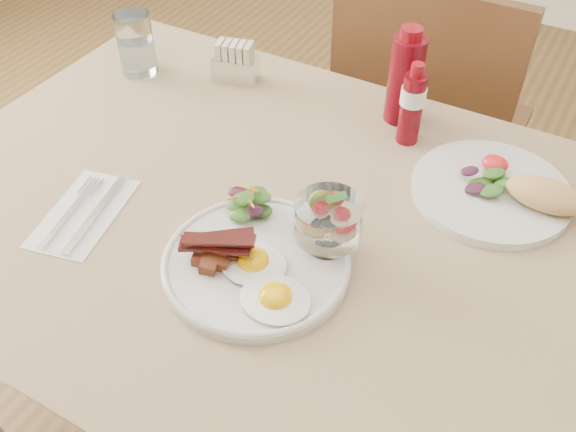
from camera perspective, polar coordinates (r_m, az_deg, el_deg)
name	(u,v)px	position (r m, az deg, el deg)	size (l,w,h in m)	color
table	(299,260)	(1.09, 0.95, -3.94)	(1.33, 0.88, 0.75)	#523419
chair_far	(425,127)	(1.65, 12.09, 7.70)	(0.42, 0.42, 0.93)	#523419
main_plate	(256,264)	(0.95, -2.83, -4.30)	(0.28, 0.28, 0.02)	silver
fried_eggs	(264,279)	(0.91, -2.14, -5.62)	(0.17, 0.14, 0.03)	white
bacon_potato_pile	(216,251)	(0.93, -6.41, -3.07)	(0.11, 0.08, 0.05)	maroon
side_salad	(249,204)	(1.01, -3.53, 1.05)	(0.08, 0.08, 0.04)	#1B4412
fruit_cup	(329,220)	(0.93, 3.64, -0.32)	(0.10, 0.10, 0.10)	white
second_plate	(504,191)	(1.11, 18.66, 2.14)	(0.29, 0.26, 0.07)	silver
ketchup_bottle	(405,78)	(1.22, 10.37, 11.97)	(0.07, 0.07, 0.19)	#56040E
hot_sauce_bottle	(412,105)	(1.17, 10.96, 9.67)	(0.05, 0.05, 0.16)	#56040E
sugar_caddy	(235,64)	(1.36, -4.70, 13.34)	(0.10, 0.07, 0.08)	silver
water_glass	(137,47)	(1.40, -13.32, 14.37)	(0.07, 0.07, 0.13)	white
napkin_cutlery	(84,213)	(1.09, -17.66, 0.23)	(0.15, 0.22, 0.01)	silver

